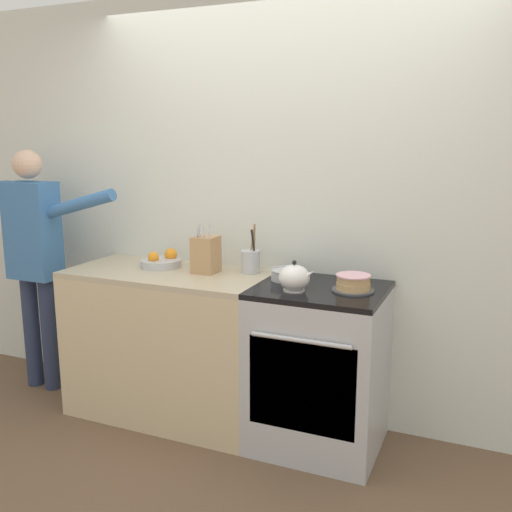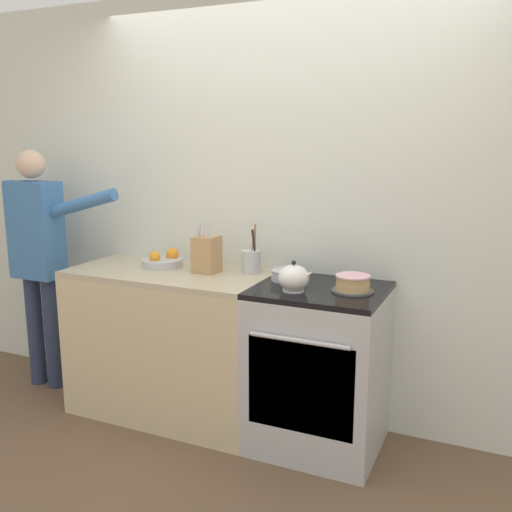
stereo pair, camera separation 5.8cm
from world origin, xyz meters
name	(u,v)px [view 2 (the right image)]	position (x,y,z in m)	size (l,w,h in m)	color
ground_plane	(245,458)	(0.00, 0.00, 0.00)	(16.00, 16.00, 0.00)	brown
wall_back	(289,210)	(0.00, 0.63, 1.30)	(8.00, 0.04, 2.60)	silver
counter_cabinet	(171,343)	(-0.66, 0.31, 0.46)	(1.24, 0.61, 0.93)	beige
stove_range	(318,368)	(0.31, 0.30, 0.47)	(0.70, 0.65, 0.93)	#B7BABF
layer_cake	(353,284)	(0.49, 0.30, 0.97)	(0.22, 0.22, 0.09)	#4C4C51
tea_kettle	(294,278)	(0.20, 0.18, 1.00)	(0.20, 0.17, 0.17)	white
mixing_bowl	(288,275)	(0.09, 0.39, 0.96)	(0.20, 0.20, 0.06)	#B7BABF
knife_block	(207,254)	(-0.43, 0.37, 1.04)	(0.14, 0.15, 0.30)	tan
utensil_crock	(251,261)	(-0.18, 0.47, 1.00)	(0.12, 0.12, 0.30)	#B7BABF
fruit_bowl	(163,261)	(-0.76, 0.40, 0.96)	(0.25, 0.25, 0.11)	#B7BABF
person_baker	(38,249)	(-1.69, 0.29, 0.99)	(0.93, 0.20, 1.65)	#283351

